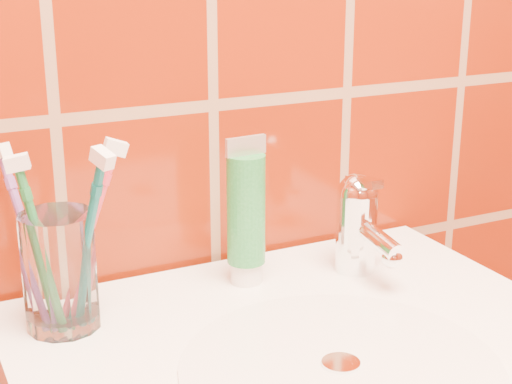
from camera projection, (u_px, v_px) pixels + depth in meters
glass_tumbler at (60, 271)px, 0.78m from camera, size 0.09×0.09×0.12m
toothpaste_tube at (246, 216)px, 0.88m from camera, size 0.05×0.04×0.17m
faucet at (359, 220)px, 0.91m from camera, size 0.05×0.11×0.12m
toothbrush_0 at (86, 242)px, 0.76m from camera, size 0.11×0.15×0.22m
toothbrush_1 at (41, 247)px, 0.76m from camera, size 0.08×0.07×0.19m
toothbrush_2 at (89, 233)px, 0.79m from camera, size 0.10×0.10×0.19m
toothbrush_3 at (28, 238)px, 0.79m from camera, size 0.11×0.16×0.21m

